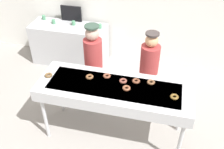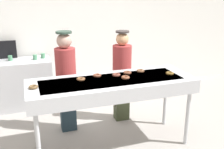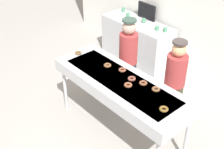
# 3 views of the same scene
# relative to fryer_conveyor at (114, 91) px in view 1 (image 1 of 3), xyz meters

# --- Properties ---
(ground_plane) EXTENTS (16.00, 16.00, 0.00)m
(ground_plane) POSITION_rel_fryer_conveyor_xyz_m (0.00, 0.00, -0.93)
(ground_plane) COLOR #9E9993
(back_wall) EXTENTS (8.00, 0.12, 2.88)m
(back_wall) POSITION_rel_fryer_conveyor_xyz_m (0.00, 2.33, 0.51)
(back_wall) COLOR white
(back_wall) RESTS_ON ground
(fryer_conveyor) EXTENTS (2.30, 0.80, 1.02)m
(fryer_conveyor) POSITION_rel_fryer_conveyor_xyz_m (0.00, 0.00, 0.00)
(fryer_conveyor) COLOR #B7BABF
(fryer_conveyor) RESTS_ON ground
(chocolate_donut_0) EXTENTS (0.12, 0.12, 0.04)m
(chocolate_donut_0) POSITION_rel_fryer_conveyor_xyz_m (0.19, -0.03, 0.12)
(chocolate_donut_0) COLOR brown
(chocolate_donut_0) RESTS_ON fryer_conveyor
(chocolate_donut_1) EXTENTS (0.15, 0.15, 0.04)m
(chocolate_donut_1) POSITION_rel_fryer_conveyor_xyz_m (-0.16, 0.19, 0.12)
(chocolate_donut_1) COLOR brown
(chocolate_donut_1) RESTS_ON fryer_conveyor
(chocolate_donut_2) EXTENTS (0.13, 0.13, 0.04)m
(chocolate_donut_2) POSITION_rel_fryer_conveyor_xyz_m (0.30, 0.17, 0.12)
(chocolate_donut_2) COLOR brown
(chocolate_donut_2) RESTS_ON fryer_conveyor
(chocolate_donut_3) EXTENTS (0.16, 0.16, 0.04)m
(chocolate_donut_3) POSITION_rel_fryer_conveyor_xyz_m (-0.41, 0.10, 0.12)
(chocolate_donut_3) COLOR brown
(chocolate_donut_3) RESTS_ON fryer_conveyor
(chocolate_donut_4) EXTENTS (0.12, 0.12, 0.04)m
(chocolate_donut_4) POSITION_rel_fryer_conveyor_xyz_m (0.11, 0.13, 0.12)
(chocolate_donut_4) COLOR brown
(chocolate_donut_4) RESTS_ON fryer_conveyor
(chocolate_donut_5) EXTENTS (0.13, 0.13, 0.04)m
(chocolate_donut_5) POSITION_rel_fryer_conveyor_xyz_m (0.52, 0.20, 0.12)
(chocolate_donut_5) COLOR brown
(chocolate_donut_5) RESTS_ON fryer_conveyor
(chocolate_donut_6) EXTENTS (0.13, 0.13, 0.04)m
(chocolate_donut_6) POSITION_rel_fryer_conveyor_xyz_m (-1.04, -0.01, 0.12)
(chocolate_donut_6) COLOR brown
(chocolate_donut_6) RESTS_ON fryer_conveyor
(chocolate_donut_7) EXTENTS (0.16, 0.16, 0.04)m
(chocolate_donut_7) POSITION_rel_fryer_conveyor_xyz_m (0.87, -0.05, 0.12)
(chocolate_donut_7) COLOR brown
(chocolate_donut_7) RESTS_ON fryer_conveyor
(worker_baker) EXTENTS (0.31, 0.31, 1.62)m
(worker_baker) POSITION_rel_fryer_conveyor_xyz_m (-0.53, 0.67, -0.02)
(worker_baker) COLOR #1E2F3A
(worker_baker) RESTS_ON ground
(worker_assistant) EXTENTS (0.32, 0.32, 1.57)m
(worker_assistant) POSITION_rel_fryer_conveyor_xyz_m (0.43, 0.75, -0.05)
(worker_assistant) COLOR #363E27
(worker_assistant) RESTS_ON ground
(prep_counter) EXTENTS (1.68, 0.63, 0.92)m
(prep_counter) POSITION_rel_fryer_conveyor_xyz_m (-1.48, 1.88, -0.47)
(prep_counter) COLOR #B7BABF
(prep_counter) RESTS_ON ground
(paper_cup_0) EXTENTS (0.08, 0.08, 0.09)m
(paper_cup_0) POSITION_rel_fryer_conveyor_xyz_m (-0.92, 1.87, 0.04)
(paper_cup_0) COLOR #4C8C66
(paper_cup_0) RESTS_ON prep_counter
(paper_cup_1) EXTENTS (0.08, 0.08, 0.09)m
(paper_cup_1) POSITION_rel_fryer_conveyor_xyz_m (-1.37, 1.95, 0.04)
(paper_cup_1) COLOR #4C8C66
(paper_cup_1) RESTS_ON prep_counter
(paper_cup_2) EXTENTS (0.08, 0.08, 0.09)m
(paper_cup_2) POSITION_rel_fryer_conveyor_xyz_m (-1.82, 1.92, 0.04)
(paper_cup_2) COLOR #4C8C66
(paper_cup_2) RESTS_ON prep_counter
(paper_cup_3) EXTENTS (0.08, 0.08, 0.09)m
(paper_cup_3) POSITION_rel_fryer_conveyor_xyz_m (-2.12, 2.06, 0.04)
(paper_cup_3) COLOR #4C8C66
(paper_cup_3) RESTS_ON prep_counter
(paper_cup_4) EXTENTS (0.08, 0.08, 0.09)m
(paper_cup_4) POSITION_rel_fryer_conveyor_xyz_m (-0.77, 1.94, 0.04)
(paper_cup_4) COLOR #4C8C66
(paper_cup_4) RESTS_ON prep_counter
(menu_display) EXTENTS (0.47, 0.04, 0.35)m
(menu_display) POSITION_rel_fryer_conveyor_xyz_m (-1.48, 2.15, 0.17)
(menu_display) COLOR black
(menu_display) RESTS_ON prep_counter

